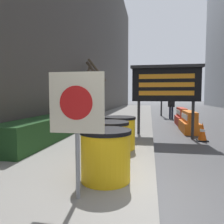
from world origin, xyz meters
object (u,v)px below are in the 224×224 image
Objects in this scene: jersey_barrier_orange_near at (189,123)px; jersey_barrier_red_striped at (181,117)px; barrel_drum_middle at (109,141)px; pedestrian_worker at (171,104)px; traffic_cone_near at (202,132)px; traffic_light_near_curb at (162,80)px; message_board at (166,84)px; warning_sign at (77,111)px; barrel_drum_foreground at (106,155)px; barrel_drum_back at (119,133)px.

jersey_barrier_red_striped is at bearing 90.00° from jersey_barrier_orange_near.
pedestrian_worker reaches higher than barrel_drum_middle.
jersey_barrier_red_striped is (0.00, 2.23, 0.01)m from jersey_barrier_orange_near.
traffic_light_near_curb reaches higher than traffic_cone_near.
jersey_barrier_orange_near is (1.09, 1.61, -1.55)m from message_board.
warning_sign is 2.68× the size of traffic_cone_near.
barrel_drum_foreground is 0.50× the size of warning_sign.
traffic_cone_near is at bearing 60.06° from barrel_drum_foreground.
jersey_barrier_orange_near is at bearing 69.27° from warning_sign.
jersey_barrier_orange_near reaches higher than traffic_cone_near.
message_board is 8.88m from traffic_light_near_curb.
traffic_light_near_curb reaches higher than pedestrian_worker.
barrel_drum_foreground is 1.08m from barrel_drum_middle.
traffic_cone_near is (0.12, -4.09, -0.09)m from jersey_barrier_red_striped.
traffic_cone_near is (2.71, 4.98, -1.03)m from warning_sign.
warning_sign reaches higher than jersey_barrier_red_striped.
warning_sign is 14.25m from traffic_light_near_curb.
barrel_drum_foreground is 0.32× the size of message_board.
barrel_drum_middle is 0.46× the size of jersey_barrier_red_striped.
pedestrian_worker is at bearing -75.50° from traffic_light_near_curb.
pedestrian_worker reaches higher than barrel_drum_back.
jersey_barrier_orange_near is 5.24m from pedestrian_worker.
jersey_barrier_orange_near is at bearing 58.83° from barrel_drum_back.
warning_sign is 0.93× the size of jersey_barrier_red_striped.
barrel_drum_middle is 1.00× the size of barrel_drum_back.
barrel_drum_foreground and barrel_drum_middle have the same top height.
jersey_barrier_red_striped is (2.34, 8.37, -0.18)m from barrel_drum_foreground.
traffic_light_near_curb is at bearing 96.08° from jersey_barrier_orange_near.
pedestrian_worker is (-0.37, 7.06, 0.65)m from traffic_cone_near.
traffic_light_near_curb reaches higher than barrel_drum_foreground.
barrel_drum_back is 0.22× the size of traffic_light_near_curb.
barrel_drum_back is 3.32m from traffic_cone_near.
warning_sign is at bearing -105.95° from message_board.
traffic_light_near_curb is 2.30× the size of pedestrian_worker.
barrel_drum_middle is (-0.14, 1.08, 0.00)m from barrel_drum_foreground.
barrel_drum_back is (0.07, 1.08, 0.00)m from barrel_drum_middle.
barrel_drum_back is 6.67m from jersey_barrier_red_striped.
barrel_drum_middle is 1.94m from warning_sign.
barrel_drum_back is at bearing 86.50° from warning_sign.
jersey_barrier_red_striped is (2.59, 9.07, -0.95)m from warning_sign.
warning_sign is (-0.17, -2.85, 0.77)m from barrel_drum_back.
pedestrian_worker is at bearing 92.99° from traffic_cone_near.
message_board reaches higher than traffic_cone_near.
message_board is 1.43× the size of jersey_barrier_red_striped.
barrel_drum_back is 0.32× the size of message_board.
barrel_drum_middle is at bearing -116.13° from jersey_barrier_orange_near.
jersey_barrier_red_striped is at bearing 91.73° from traffic_cone_near.
barrel_drum_middle is 1.33× the size of traffic_cone_near.
barrel_drum_back is (-0.07, 2.15, 0.00)m from barrel_drum_foreground.
pedestrian_worker is (-0.25, 5.20, 0.57)m from jersey_barrier_orange_near.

